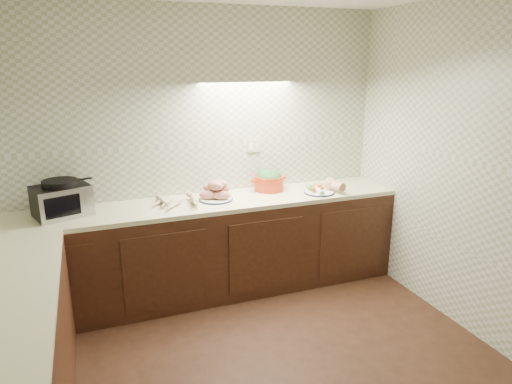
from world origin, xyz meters
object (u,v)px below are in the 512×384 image
object	(u,v)px
onion_bowl	(213,192)
dutch_oven	(269,180)
sweet_potato_plate	(216,192)
toaster_oven	(62,199)
parsnip_pile	(172,203)
veg_plate	(324,187)

from	to	relation	value
onion_bowl	dutch_oven	distance (m)	0.57
sweet_potato_plate	toaster_oven	bearing A→B (deg)	178.99
dutch_oven	parsnip_pile	bearing A→B (deg)	-175.78
parsnip_pile	dutch_oven	size ratio (longest dim) A/B	1.12
onion_bowl	veg_plate	xyz separation A→B (m)	(1.04, -0.24, 0.01)
parsnip_pile	dutch_oven	distance (m)	1.01
toaster_oven	onion_bowl	world-z (taller)	toaster_oven
sweet_potato_plate	veg_plate	distance (m)	1.05
parsnip_pile	toaster_oven	bearing A→B (deg)	174.77
parsnip_pile	veg_plate	xyz separation A→B (m)	(1.46, -0.07, 0.01)
parsnip_pile	sweet_potato_plate	bearing A→B (deg)	7.81
veg_plate	parsnip_pile	bearing A→B (deg)	177.41
parsnip_pile	veg_plate	distance (m)	1.46
veg_plate	sweet_potato_plate	bearing A→B (deg)	173.24
onion_bowl	dutch_oven	world-z (taller)	dutch_oven
parsnip_pile	sweet_potato_plate	size ratio (longest dim) A/B	1.26
sweet_potato_plate	parsnip_pile	bearing A→B (deg)	-172.19
onion_bowl	dutch_oven	xyz separation A→B (m)	(0.57, 0.01, 0.06)
parsnip_pile	dutch_oven	bearing A→B (deg)	10.52
dutch_oven	sweet_potato_plate	bearing A→B (deg)	-173.83
toaster_oven	onion_bowl	bearing A→B (deg)	-14.69
toaster_oven	parsnip_pile	xyz separation A→B (m)	(0.87, -0.08, -0.10)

